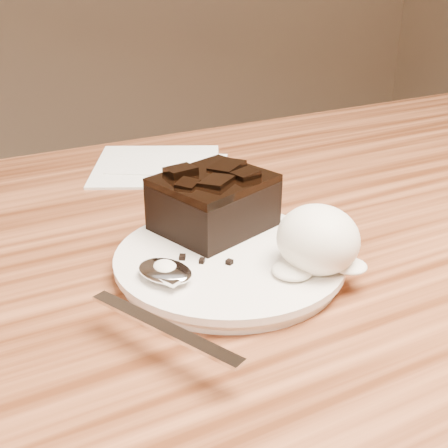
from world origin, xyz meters
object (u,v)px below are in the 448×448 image
spoon (165,273)px  napkin (157,164)px  ice_cream_scoop (318,239)px  plate (230,263)px  brownie (214,205)px

spoon → napkin: size_ratio=1.23×
ice_cream_scoop → plate: bearing=137.5°
brownie → napkin: brownie is taller
spoon → ice_cream_scoop: bearing=-41.2°
napkin → spoon: bearing=-111.0°
napkin → plate: bearing=-99.6°
brownie → ice_cream_scoop: 0.11m
ice_cream_scoop → spoon: ice_cream_scoop is taller
spoon → brownie: bearing=17.0°
ice_cream_scoop → spoon: (-0.12, 0.04, -0.02)m
spoon → napkin: (0.11, 0.28, -0.02)m
plate → brownie: bearing=76.8°
ice_cream_scoop → napkin: ice_cream_scoop is taller
brownie → napkin: bearing=81.3°
plate → napkin: plate is taller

